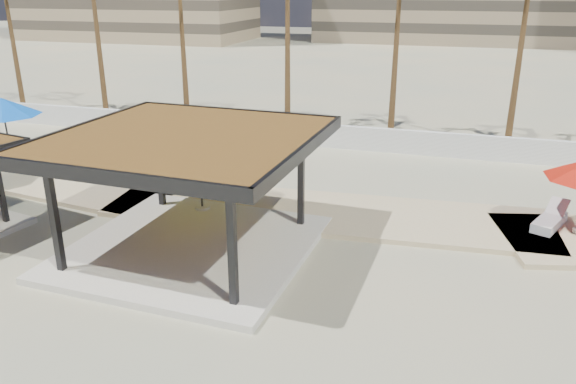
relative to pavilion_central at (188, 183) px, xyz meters
name	(u,v)px	position (x,y,z in m)	size (l,w,h in m)	color
ground	(187,304)	(1.29, -2.92, -2.29)	(200.00, 200.00, 0.00)	tan
promenade	(327,207)	(3.29, 4.74, -2.23)	(44.45, 7.97, 0.24)	#C6B284
boundary_wall	(327,136)	(1.29, 13.08, -1.69)	(56.00, 0.30, 1.20)	silver
pavilion_central	(188,183)	(0.00, 0.00, 0.00)	(7.89, 7.89, 3.83)	beige
umbrella_a	(2,107)	(-12.22, 5.88, 0.43)	(3.56, 3.56, 2.96)	beige
umbrella_b	(199,146)	(-0.99, 2.88, 0.32)	(3.58, 3.58, 2.83)	beige
lounger_a	(57,159)	(-9.84, 6.11, -1.91)	(1.60, 2.27, 0.83)	silver
lounger_b	(550,221)	(11.03, 4.95, -1.92)	(1.40, 2.10, 0.76)	silver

